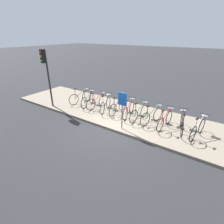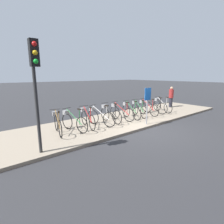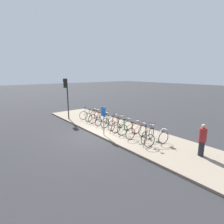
{
  "view_description": "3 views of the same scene",
  "coord_description": "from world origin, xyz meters",
  "px_view_note": "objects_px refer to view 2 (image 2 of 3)",
  "views": [
    {
      "loc": [
        4.22,
        -6.1,
        4.36
      ],
      "look_at": [
        -0.14,
        0.32,
        0.85
      ],
      "focal_mm": 28.0,
      "sensor_mm": 36.0,
      "label": 1
    },
    {
      "loc": [
        -6.33,
        -5.17,
        2.58
      ],
      "look_at": [
        -1.06,
        1.21,
        0.81
      ],
      "focal_mm": 28.0,
      "sensor_mm": 36.0,
      "label": 2
    },
    {
      "loc": [
        9.0,
        -5.93,
        3.97
      ],
      "look_at": [
        -0.04,
        1.36,
        1.4
      ],
      "focal_mm": 28.0,
      "sensor_mm": 36.0,
      "label": 3
    }
  ],
  "objects_px": {
    "parked_bicycle_2": "(87,118)",
    "parked_bicycle_4": "(110,113)",
    "parked_bicycle_0": "(58,123)",
    "parked_bicycle_9": "(153,106)",
    "parked_bicycle_3": "(99,116)",
    "parked_bicycle_5": "(120,112)",
    "parked_bicycle_6": "(130,110)",
    "parked_bicycle_8": "(147,108)",
    "sign_post": "(147,100)",
    "traffic_light": "(35,74)",
    "parked_bicycle_10": "(161,105)",
    "parked_bicycle_1": "(73,121)",
    "pedestrian": "(171,97)",
    "parked_bicycle_7": "(138,109)"
  },
  "relations": [
    {
      "from": "parked_bicycle_0",
      "to": "sign_post",
      "type": "bearing_deg",
      "value": -20.46
    },
    {
      "from": "parked_bicycle_2",
      "to": "parked_bicycle_3",
      "type": "xyz_separation_m",
      "value": [
        0.64,
        -0.09,
        0.0
      ]
    },
    {
      "from": "parked_bicycle_2",
      "to": "parked_bicycle_10",
      "type": "relative_size",
      "value": 1.0
    },
    {
      "from": "parked_bicycle_9",
      "to": "sign_post",
      "type": "height_order",
      "value": "sign_post"
    },
    {
      "from": "parked_bicycle_4",
      "to": "traffic_light",
      "type": "bearing_deg",
      "value": -158.57
    },
    {
      "from": "parked_bicycle_4",
      "to": "parked_bicycle_6",
      "type": "distance_m",
      "value": 1.43
    },
    {
      "from": "parked_bicycle_8",
      "to": "parked_bicycle_9",
      "type": "height_order",
      "value": "same"
    },
    {
      "from": "parked_bicycle_5",
      "to": "parked_bicycle_6",
      "type": "height_order",
      "value": "same"
    },
    {
      "from": "parked_bicycle_1",
      "to": "parked_bicycle_5",
      "type": "relative_size",
      "value": 0.99
    },
    {
      "from": "parked_bicycle_2",
      "to": "parked_bicycle_4",
      "type": "height_order",
      "value": "same"
    },
    {
      "from": "parked_bicycle_7",
      "to": "parked_bicycle_10",
      "type": "xyz_separation_m",
      "value": [
        2.18,
        -0.1,
        0.0
      ]
    },
    {
      "from": "parked_bicycle_0",
      "to": "parked_bicycle_5",
      "type": "relative_size",
      "value": 0.99
    },
    {
      "from": "parked_bicycle_3",
      "to": "parked_bicycle_7",
      "type": "height_order",
      "value": "same"
    },
    {
      "from": "parked_bicycle_8",
      "to": "sign_post",
      "type": "xyz_separation_m",
      "value": [
        -1.67,
        -1.36,
        0.8
      ]
    },
    {
      "from": "parked_bicycle_7",
      "to": "parked_bicycle_2",
      "type": "bearing_deg",
      "value": 179.6
    },
    {
      "from": "parked_bicycle_2",
      "to": "parked_bicycle_4",
      "type": "bearing_deg",
      "value": 2.79
    },
    {
      "from": "parked_bicycle_2",
      "to": "parked_bicycle_6",
      "type": "relative_size",
      "value": 0.99
    },
    {
      "from": "parked_bicycle_2",
      "to": "parked_bicycle_4",
      "type": "relative_size",
      "value": 0.99
    },
    {
      "from": "parked_bicycle_1",
      "to": "parked_bicycle_10",
      "type": "bearing_deg",
      "value": -0.81
    },
    {
      "from": "parked_bicycle_6",
      "to": "traffic_light",
      "type": "xyz_separation_m",
      "value": [
        -5.48,
        -1.48,
        2.02
      ]
    },
    {
      "from": "parked_bicycle_9",
      "to": "parked_bicycle_10",
      "type": "relative_size",
      "value": 0.98
    },
    {
      "from": "parked_bicycle_0",
      "to": "parked_bicycle_1",
      "type": "bearing_deg",
      "value": -5.72
    },
    {
      "from": "parked_bicycle_10",
      "to": "parked_bicycle_3",
      "type": "bearing_deg",
      "value": 179.56
    },
    {
      "from": "parked_bicycle_4",
      "to": "parked_bicycle_6",
      "type": "relative_size",
      "value": 1.01
    },
    {
      "from": "parked_bicycle_1",
      "to": "parked_bicycle_3",
      "type": "bearing_deg",
      "value": -2.18
    },
    {
      "from": "parked_bicycle_8",
      "to": "parked_bicycle_3",
      "type": "bearing_deg",
      "value": 179.62
    },
    {
      "from": "parked_bicycle_0",
      "to": "traffic_light",
      "type": "relative_size",
      "value": 0.49
    },
    {
      "from": "parked_bicycle_8",
      "to": "sign_post",
      "type": "bearing_deg",
      "value": -141.0
    },
    {
      "from": "parked_bicycle_7",
      "to": "pedestrian",
      "type": "xyz_separation_m",
      "value": [
        4.23,
        0.49,
        0.36
      ]
    },
    {
      "from": "traffic_light",
      "to": "parked_bicycle_3",
      "type": "bearing_deg",
      "value": 23.66
    },
    {
      "from": "parked_bicycle_5",
      "to": "parked_bicycle_10",
      "type": "relative_size",
      "value": 1.01
    },
    {
      "from": "parked_bicycle_0",
      "to": "parked_bicycle_5",
      "type": "height_order",
      "value": "same"
    },
    {
      "from": "parked_bicycle_2",
      "to": "pedestrian",
      "type": "relative_size",
      "value": 1.09
    },
    {
      "from": "parked_bicycle_0",
      "to": "sign_post",
      "type": "height_order",
      "value": "sign_post"
    },
    {
      "from": "parked_bicycle_5",
      "to": "parked_bicycle_10",
      "type": "distance_m",
      "value": 3.59
    },
    {
      "from": "parked_bicycle_5",
      "to": "pedestrian",
      "type": "distance_m",
      "value": 5.67
    },
    {
      "from": "parked_bicycle_0",
      "to": "parked_bicycle_6",
      "type": "xyz_separation_m",
      "value": [
        4.3,
        -0.07,
        0.0
      ]
    },
    {
      "from": "parked_bicycle_10",
      "to": "parked_bicycle_7",
      "type": "bearing_deg",
      "value": 177.28
    },
    {
      "from": "parked_bicycle_9",
      "to": "parked_bicycle_10",
      "type": "height_order",
      "value": "same"
    },
    {
      "from": "parked_bicycle_8",
      "to": "parked_bicycle_6",
      "type": "bearing_deg",
      "value": 176.86
    },
    {
      "from": "parked_bicycle_4",
      "to": "parked_bicycle_8",
      "type": "xyz_separation_m",
      "value": [
        2.83,
        -0.18,
        0.0
      ]
    },
    {
      "from": "parked_bicycle_1",
      "to": "pedestrian",
      "type": "relative_size",
      "value": 1.08
    },
    {
      "from": "parked_bicycle_1",
      "to": "sign_post",
      "type": "distance_m",
      "value": 3.72
    },
    {
      "from": "parked_bicycle_8",
      "to": "parked_bicycle_9",
      "type": "bearing_deg",
      "value": 7.5
    },
    {
      "from": "traffic_light",
      "to": "pedestrian",
      "type": "bearing_deg",
      "value": 10.78
    },
    {
      "from": "parked_bicycle_0",
      "to": "parked_bicycle_9",
      "type": "distance_m",
      "value": 6.44
    },
    {
      "from": "parked_bicycle_4",
      "to": "sign_post",
      "type": "relative_size",
      "value": 0.94
    },
    {
      "from": "pedestrian",
      "to": "parked_bicycle_7",
      "type": "bearing_deg",
      "value": -173.42
    },
    {
      "from": "parked_bicycle_1",
      "to": "pedestrian",
      "type": "height_order",
      "value": "pedestrian"
    },
    {
      "from": "parked_bicycle_9",
      "to": "traffic_light",
      "type": "bearing_deg",
      "value": -168.84
    }
  ]
}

